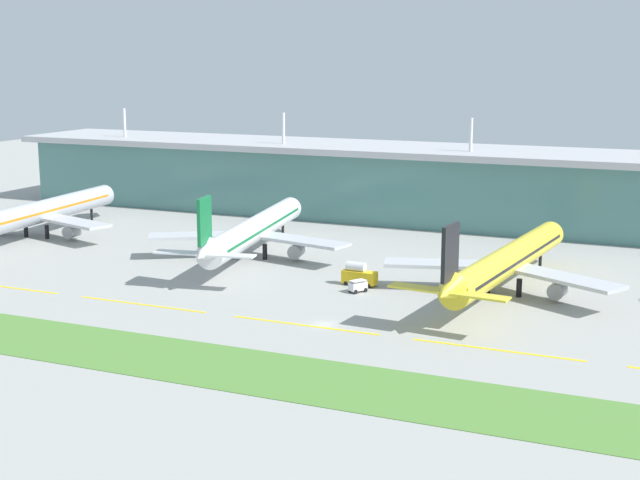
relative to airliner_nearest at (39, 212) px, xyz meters
name	(u,v)px	position (x,y,z in m)	size (l,w,h in m)	color
ground_plane	(325,324)	(99.18, -42.69, -6.46)	(600.00, 600.00, 0.00)	#9E9E99
terminal_building	(474,187)	(99.18, 62.43, 4.26)	(288.00, 34.00, 30.02)	slate
airliner_nearest	(39,212)	(0.00, 0.00, 0.00)	(48.62, 71.45, 18.90)	#ADB2BC
airliner_near_middle	(253,230)	(62.47, 0.57, 0.00)	(48.11, 71.24, 18.90)	silver
airliner_far_middle	(507,261)	(123.68, -8.53, 0.00)	(48.56, 71.49, 18.90)	yellow
taxiway_stripe_west	(2,287)	(28.18, -44.63, -6.44)	(28.00, 0.70, 0.04)	yellow
taxiway_stripe_mid_west	(142,304)	(62.18, -44.63, -6.44)	(28.00, 0.70, 0.04)	yellow
taxiway_stripe_centre	(304,325)	(96.18, -44.63, -6.44)	(28.00, 0.70, 0.04)	yellow
taxiway_stripe_mid_east	(497,350)	(130.18, -44.63, -6.44)	(28.00, 0.70, 0.04)	yellow
grass_verge	(254,371)	(99.18, -69.25, -6.41)	(300.00, 18.00, 0.10)	#518438
baggage_cart	(358,286)	(96.51, -19.65, -5.19)	(3.45, 4.01, 2.48)	silver
fuel_truck	(359,275)	(94.66, -14.48, -4.19)	(7.29, 2.91, 4.95)	gold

